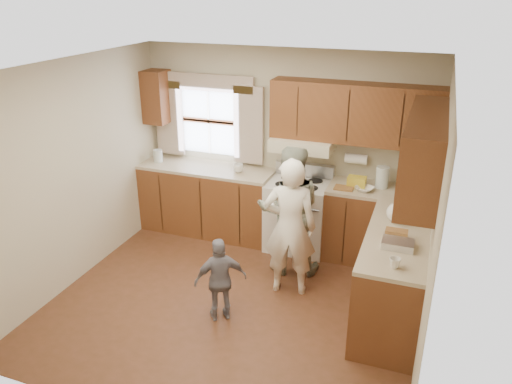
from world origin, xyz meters
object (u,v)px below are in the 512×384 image
at_px(woman_right, 289,210).
at_px(stove, 298,214).
at_px(child, 221,280).
at_px(woman_left, 290,227).

bearing_deg(woman_right, stove, -101.29).
bearing_deg(stove, child, -100.40).
xyz_separation_m(stove, woman_right, (0.05, -0.59, 0.31)).
height_order(woman_left, woman_right, woman_left).
bearing_deg(woman_right, child, 56.44).
bearing_deg(woman_left, woman_right, -83.82).
xyz_separation_m(woman_right, child, (-0.37, -1.16, -0.32)).
bearing_deg(child, woman_left, -158.42).
bearing_deg(child, woman_right, -141.78).
relative_size(woman_left, woman_right, 1.01).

